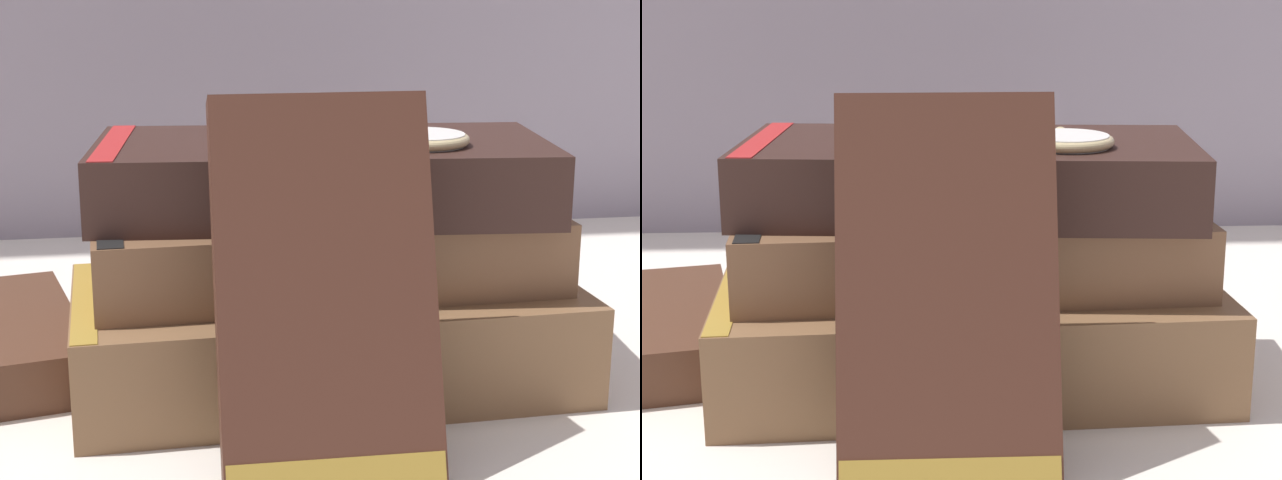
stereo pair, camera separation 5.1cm
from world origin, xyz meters
TOP-DOWN VIEW (x-y plane):
  - ground_plane at (0.00, 0.00)m, footprint 3.00×3.00m
  - book_flat_bottom at (-0.00, 0.04)m, footprint 0.26×0.15m
  - book_flat_middle at (-0.00, 0.06)m, footprint 0.24×0.14m
  - book_flat_top at (-0.00, 0.05)m, footprint 0.24×0.13m
  - book_leaning_front at (-0.01, -0.06)m, footprint 0.09×0.07m
  - pocket_watch at (0.05, 0.03)m, footprint 0.05×0.05m
  - reading_glasses at (-0.06, 0.21)m, footprint 0.09×0.05m

SIDE VIEW (x-z plane):
  - ground_plane at x=0.00m, z-range 0.00..0.00m
  - reading_glasses at x=-0.06m, z-range 0.00..0.00m
  - book_flat_bottom at x=0.00m, z-range 0.00..0.05m
  - book_flat_middle at x=0.00m, z-range 0.05..0.09m
  - book_leaning_front at x=-0.01m, z-range -0.01..0.15m
  - book_flat_top at x=0.00m, z-range 0.09..0.13m
  - pocket_watch at x=0.05m, z-range 0.12..0.13m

